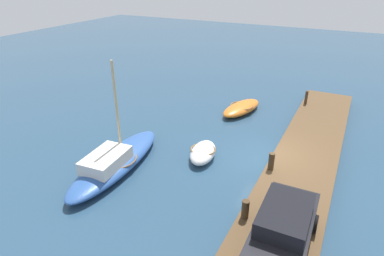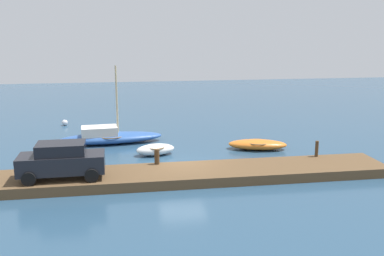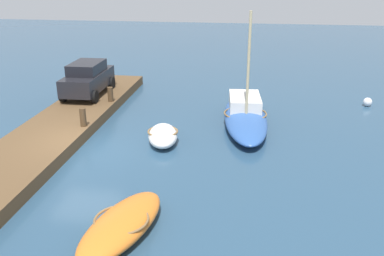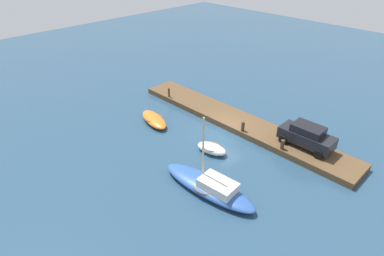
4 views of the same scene
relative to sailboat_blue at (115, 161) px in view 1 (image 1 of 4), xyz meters
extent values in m
plane|color=navy|center=(4.05, -6.28, -0.46)|extent=(84.00, 84.00, 0.00)
cube|color=brown|center=(4.05, -7.96, -0.21)|extent=(20.75, 2.96, 0.50)
ellipsoid|color=#2D569E|center=(0.12, 0.01, -0.11)|extent=(6.95, 2.47, 0.71)
torus|color=olive|center=(0.12, 0.01, 0.09)|extent=(2.13, 2.13, 0.07)
cube|color=silver|center=(-0.61, -0.05, 0.41)|extent=(2.42, 1.61, 0.60)
cylinder|color=#C6B284|center=(0.59, 0.05, 2.39)|extent=(0.12, 0.12, 4.57)
ellipsoid|color=white|center=(2.81, -3.28, -0.13)|extent=(2.53, 1.63, 0.67)
torus|color=olive|center=(2.81, -3.28, 0.06)|extent=(1.48, 1.48, 0.07)
ellipsoid|color=orange|center=(9.28, -3.05, -0.15)|extent=(3.89, 2.26, 0.62)
torus|color=olive|center=(9.28, -3.05, 0.02)|extent=(1.81, 1.81, 0.07)
cylinder|color=#47331E|center=(-0.96, -6.73, 0.40)|extent=(0.27, 0.27, 0.73)
cylinder|color=#47331E|center=(2.63, -6.73, 0.43)|extent=(0.26, 0.26, 0.80)
cylinder|color=#47331E|center=(11.50, -6.73, 0.48)|extent=(0.18, 0.18, 0.88)
cube|color=black|center=(-1.96, -8.25, 0.78)|extent=(3.98, 1.69, 0.85)
cube|color=black|center=(-1.96, -8.25, 1.48)|extent=(2.23, 1.47, 0.55)
cylinder|color=black|center=(-0.59, -7.42, 0.35)|extent=(0.64, 0.23, 0.64)
cylinder|color=black|center=(-0.57, -9.06, 0.35)|extent=(0.64, 0.23, 0.64)
camera|label=1|loc=(-10.18, -9.26, 8.23)|focal=30.85mm
camera|label=2|loc=(0.94, -28.62, 6.87)|focal=40.79mm
camera|label=3|loc=(18.67, 0.22, 6.34)|focal=39.80mm
camera|label=4|loc=(-10.29, 11.77, 13.55)|focal=30.48mm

